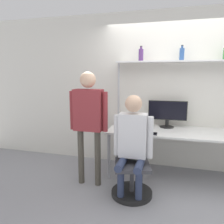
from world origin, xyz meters
name	(u,v)px	position (x,y,z in m)	size (l,w,h in m)	color
ground_plane	(175,189)	(0.00, 0.00, 0.00)	(12.00, 12.00, 0.00)	gray
wall_back	(179,92)	(0.00, 0.84, 1.35)	(8.00, 0.06, 2.70)	silver
desk	(177,135)	(0.00, 0.41, 0.70)	(2.17, 0.79, 0.76)	silver
shelf_unit	(180,76)	(0.00, 0.66, 1.61)	(2.06, 0.28, 1.86)	white
monitor	(167,112)	(-0.17, 0.63, 1.02)	(0.63, 0.23, 0.45)	black
laptop	(135,128)	(-0.64, 0.21, 0.82)	(0.35, 0.21, 0.20)	silver
cell_phone	(155,134)	(-0.33, 0.14, 0.77)	(0.07, 0.15, 0.01)	black
office_chair	(132,175)	(-0.59, -0.28, 0.28)	(0.56, 0.56, 0.91)	black
person_seated	(133,138)	(-0.58, -0.32, 0.81)	(0.53, 0.47, 1.38)	#2D3856
person_standing	(88,114)	(-1.26, -0.17, 1.08)	(0.58, 0.23, 1.68)	#4C473D
bottle_purple	(141,55)	(-0.63, 0.66, 1.96)	(0.08, 0.08, 0.24)	#593372
bottle_blue	(182,54)	(0.01, 0.66, 1.96)	(0.07, 0.07, 0.24)	#335999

